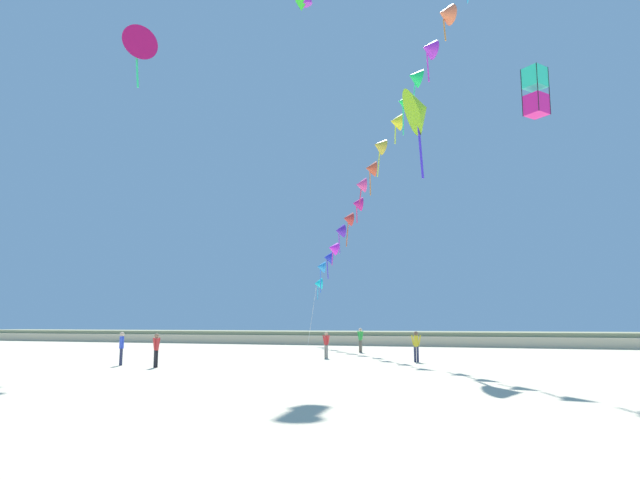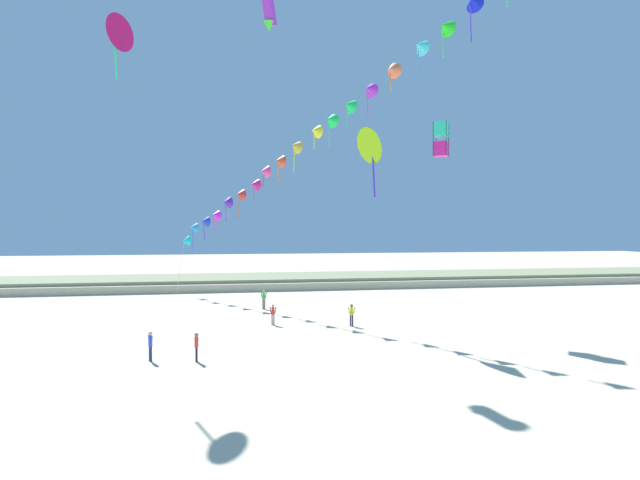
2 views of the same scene
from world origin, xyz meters
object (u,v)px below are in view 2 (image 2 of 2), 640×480
object	(u,v)px
person_near_left	(196,345)
person_mid_center	(352,313)
large_kite_outer_drift	(374,144)
person_near_right	(273,313)
person_far_left	(264,298)
large_kite_high_solo	(269,8)
person_far_right	(150,344)
large_kite_mid_trail	(115,34)
large_kite_low_lead	(441,139)

from	to	relation	value
person_near_left	person_mid_center	size ratio (longest dim) A/B	0.96
large_kite_outer_drift	person_near_right	bearing A→B (deg)	150.39
person_far_left	large_kite_high_solo	world-z (taller)	large_kite_high_solo
person_near_left	person_mid_center	bearing A→B (deg)	37.92
person_near_left	large_kite_high_solo	world-z (taller)	large_kite_high_solo
person_far_right	large_kite_mid_trail	xyz separation A→B (m)	(-2.25, 2.75, 17.45)
person_mid_center	large_kite_high_solo	bearing A→B (deg)	-166.32
large_kite_outer_drift	large_kite_low_lead	bearing A→B (deg)	17.43
large_kite_low_lead	large_kite_outer_drift	world-z (taller)	large_kite_low_lead
person_far_right	large_kite_mid_trail	bearing A→B (deg)	129.23
large_kite_high_solo	large_kite_outer_drift	size ratio (longest dim) A/B	0.59
person_far_left	large_kite_low_lead	size ratio (longest dim) A/B	0.68
person_far_right	large_kite_low_lead	xyz separation A→B (m)	(19.47, 7.02, 12.79)
person_near_left	person_far_right	xyz separation A→B (m)	(-2.45, 0.50, 0.03)
person_far_left	large_kite_outer_drift	world-z (taller)	large_kite_outer_drift
person_near_left	large_kite_low_lead	distance (m)	22.60
large_kite_mid_trail	large_kite_high_solo	distance (m)	10.32
person_near_right	person_mid_center	size ratio (longest dim) A/B	0.95
person_mid_center	large_kite_low_lead	xyz separation A→B (m)	(6.59, -0.60, 12.79)
large_kite_low_lead	large_kite_high_solo	distance (m)	15.16
large_kite_high_solo	person_mid_center	bearing A→B (deg)	13.68
person_near_right	large_kite_mid_trail	xyz separation A→B (m)	(-9.49, -6.26, 17.49)
person_far_left	large_kite_outer_drift	distance (m)	17.74
large_kite_low_lead	large_kite_high_solo	world-z (taller)	large_kite_high_solo
person_far_left	large_kite_high_solo	xyz separation A→B (m)	(-0.18, -10.33, 21.01)
large_kite_mid_trail	large_kite_outer_drift	xyz separation A→B (m)	(16.11, 2.51, -5.48)
person_far_right	large_kite_outer_drift	world-z (taller)	large_kite_outer_drift
person_mid_center	large_kite_outer_drift	distance (m)	12.23
person_far_left	large_kite_mid_trail	size ratio (longest dim) A/B	0.46
person_near_right	large_kite_outer_drift	size ratio (longest dim) A/B	0.31
person_far_left	person_far_right	bearing A→B (deg)	-112.97
large_kite_high_solo	large_kite_outer_drift	world-z (taller)	large_kite_high_solo
person_mid_center	large_kite_outer_drift	world-z (taller)	large_kite_outer_drift
person_far_right	large_kite_high_solo	xyz separation A→B (m)	(6.80, 6.14, 21.07)
person_far_right	large_kite_mid_trail	distance (m)	17.81
person_far_left	large_kite_mid_trail	xyz separation A→B (m)	(-9.23, -13.72, 17.38)
person_mid_center	person_far_left	xyz separation A→B (m)	(-5.90, 8.85, 0.06)
large_kite_mid_trail	large_kite_outer_drift	world-z (taller)	large_kite_mid_trail
person_near_left	large_kite_high_solo	distance (m)	22.55
large_kite_low_lead	large_kite_outer_drift	xyz separation A→B (m)	(-5.61, -1.76, -0.82)
person_far_right	large_kite_high_solo	bearing A→B (deg)	42.11
person_mid_center	large_kite_mid_trail	world-z (taller)	large_kite_mid_trail
large_kite_low_lead	large_kite_high_solo	size ratio (longest dim) A/B	0.87
person_near_left	person_near_right	bearing A→B (deg)	63.27
large_kite_low_lead	large_kite_mid_trail	distance (m)	22.62
person_near_right	person_far_right	size ratio (longest dim) A/B	0.96
person_near_left	large_kite_outer_drift	xyz separation A→B (m)	(11.41, 5.76, 12.00)
person_mid_center	person_near_left	bearing A→B (deg)	-142.08
person_near_right	person_far_left	bearing A→B (deg)	92.02
large_kite_low_lead	large_kite_mid_trail	world-z (taller)	large_kite_mid_trail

